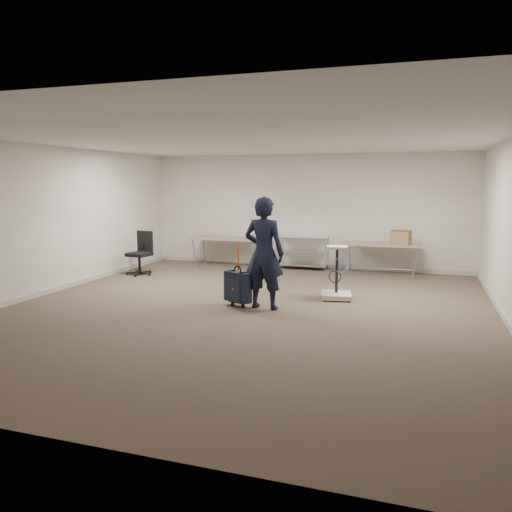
% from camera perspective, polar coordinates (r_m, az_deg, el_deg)
% --- Properties ---
extents(ground, '(9.00, 9.00, 0.00)m').
position_cam_1_polar(ground, '(8.38, -1.14, -6.15)').
color(ground, '#423128').
rests_on(ground, ground).
extents(room_shell, '(8.00, 9.00, 9.00)m').
position_cam_1_polar(room_shell, '(9.65, 1.57, -3.91)').
color(room_shell, beige).
rests_on(room_shell, ground).
extents(folding_table_left, '(1.80, 0.75, 0.73)m').
position_cam_1_polar(folding_table_left, '(12.56, -3.39, 1.86)').
color(folding_table_left, '#917459').
rests_on(folding_table_left, ground).
extents(folding_table_right, '(1.80, 0.75, 0.73)m').
position_cam_1_polar(folding_table_right, '(11.72, 14.17, 1.14)').
color(folding_table_right, '#917459').
rests_on(folding_table_right, ground).
extents(wire_shelf, '(1.22, 0.47, 0.80)m').
position_cam_1_polar(wire_shelf, '(12.27, 5.34, 0.56)').
color(wire_shelf, silver).
rests_on(wire_shelf, ground).
extents(person, '(0.72, 0.50, 1.88)m').
position_cam_1_polar(person, '(8.28, 0.92, 0.32)').
color(person, black).
rests_on(person, ground).
extents(suitcase, '(0.42, 0.34, 1.02)m').
position_cam_1_polar(suitcase, '(8.52, -2.11, -3.53)').
color(suitcase, black).
rests_on(suitcase, ground).
extents(office_chair, '(0.60, 0.60, 1.00)m').
position_cam_1_polar(office_chair, '(11.81, -13.05, -0.61)').
color(office_chair, black).
rests_on(office_chair, ground).
extents(equipment_cart, '(0.61, 0.61, 0.97)m').
position_cam_1_polar(equipment_cart, '(9.20, 9.19, -3.31)').
color(equipment_cart, beige).
rests_on(equipment_cart, ground).
extents(cardboard_box, '(0.47, 0.40, 0.31)m').
position_cam_1_polar(cardboard_box, '(11.71, 16.21, 2.08)').
color(cardboard_box, '#915E43').
rests_on(cardboard_box, folding_table_right).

